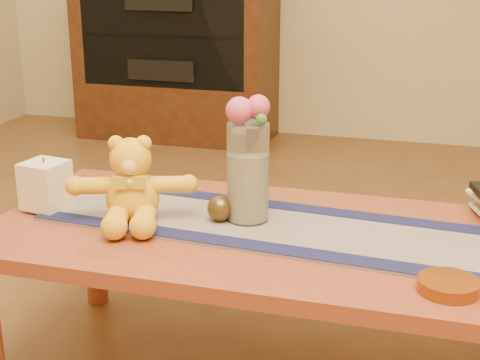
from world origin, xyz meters
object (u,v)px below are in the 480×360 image
(teddy_bear, at_px, (132,180))
(pillar_candle, at_px, (46,185))
(amber_dish, at_px, (448,286))
(glass_vase, at_px, (248,173))
(bronze_ball, at_px, (220,208))

(teddy_bear, distance_m, pillar_candle, 0.27)
(teddy_bear, height_order, amber_dish, teddy_bear)
(glass_vase, bearing_deg, pillar_candle, -173.08)
(pillar_candle, xyz_separation_m, glass_vase, (0.56, 0.07, 0.07))
(pillar_candle, height_order, amber_dish, pillar_candle)
(teddy_bear, xyz_separation_m, bronze_ball, (0.22, 0.05, -0.07))
(teddy_bear, xyz_separation_m, glass_vase, (0.29, 0.08, 0.02))
(glass_vase, bearing_deg, bronze_ball, -156.07)
(teddy_bear, xyz_separation_m, amber_dish, (0.81, -0.18, -0.10))
(teddy_bear, bearing_deg, bronze_ball, -5.78)
(pillar_candle, height_order, glass_vase, glass_vase)
(bronze_ball, relative_size, amber_dish, 0.53)
(pillar_candle, bearing_deg, bronze_ball, 4.44)
(teddy_bear, distance_m, bronze_ball, 0.24)
(glass_vase, distance_m, bronze_ball, 0.12)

